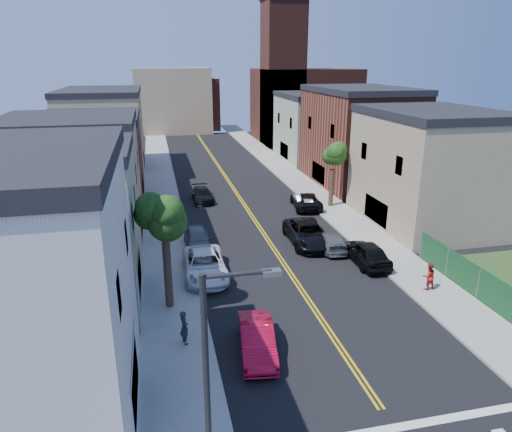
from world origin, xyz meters
TOP-DOWN VIEW (x-y plane):
  - sidewalk_left at (-7.90, 40.00)m, footprint 3.20×100.00m
  - sidewalk_right at (7.90, 40.00)m, footprint 3.20×100.00m
  - curb_left at (-6.15, 40.00)m, footprint 0.30×100.00m
  - curb_right at (6.15, 40.00)m, footprint 0.30×100.00m
  - bldg_left_palegrn at (-14.00, 16.00)m, footprint 9.00×8.00m
  - bldg_left_tan_near at (-14.00, 25.00)m, footprint 9.00×10.00m
  - bldg_left_brick at (-14.00, 36.00)m, footprint 9.00×12.00m
  - bldg_left_tan_far at (-14.00, 50.00)m, footprint 9.00×16.00m
  - bldg_right_tan at (14.00, 24.00)m, footprint 9.00×12.00m
  - bldg_right_brick at (14.00, 38.00)m, footprint 9.00×14.00m
  - bldg_right_palegrn at (14.00, 52.00)m, footprint 9.00×12.00m
  - church at (16.33, 67.07)m, footprint 16.20×14.20m
  - backdrop_left at (-4.00, 82.00)m, footprint 14.00×8.00m
  - backdrop_center at (0.00, 86.00)m, footprint 10.00×8.00m
  - fence_right at (9.50, 9.50)m, footprint 0.04×15.00m
  - tree_left_mid at (-7.88, 14.01)m, footprint 5.20×5.20m
  - tree_right_far at (7.92, 30.01)m, footprint 4.40×4.40m
  - street_lamp at (-7.01, 1.00)m, footprint 2.14×0.25m
  - red_sedan at (-4.04, 8.78)m, footprint 2.11×4.66m
  - white_pickup at (-5.50, 17.60)m, footprint 2.76×5.80m
  - grey_car_left at (-5.50, 22.34)m, footprint 1.85×4.54m
  - black_car_left at (-3.80, 34.52)m, footprint 1.90×4.54m
  - grey_car_right at (4.04, 20.19)m, footprint 2.15×4.57m
  - black_car_right at (5.50, 17.16)m, footprint 1.94×4.78m
  - silver_car_right at (5.19, 30.51)m, footprint 1.87×4.33m
  - dark_car_right_far at (5.50, 30.22)m, footprint 3.06×5.48m
  - black_suv_lane at (2.76, 21.52)m, footprint 2.97×6.09m
  - pedestrian_left at (-7.34, 10.14)m, footprint 0.58×0.73m
  - pedestrian_right at (7.38, 12.66)m, footprint 0.83×0.65m

SIDE VIEW (x-z plane):
  - sidewalk_left at x=-7.90m, z-range 0.00..0.15m
  - sidewalk_right at x=7.90m, z-range 0.00..0.15m
  - curb_left at x=-6.15m, z-range 0.00..0.15m
  - curb_right at x=6.15m, z-range 0.00..0.15m
  - grey_car_right at x=4.04m, z-range 0.00..1.29m
  - black_car_left at x=-3.80m, z-range 0.00..1.31m
  - silver_car_right at x=5.19m, z-range 0.00..1.39m
  - dark_car_right_far at x=5.50m, z-range 0.00..1.45m
  - red_sedan at x=-4.04m, z-range 0.00..1.48m
  - grey_car_left at x=-5.50m, z-range 0.00..1.55m
  - white_pickup at x=-5.50m, z-range 0.00..1.60m
  - black_car_right at x=5.50m, z-range 0.00..1.63m
  - black_suv_lane at x=2.76m, z-range 0.00..1.67m
  - pedestrian_right at x=7.38m, z-range 0.15..1.83m
  - pedestrian_left at x=-7.34m, z-range 0.15..1.89m
  - fence_right at x=9.50m, z-range 0.15..2.05m
  - bldg_left_brick at x=-14.00m, z-range 0.00..8.00m
  - bldg_left_palegrn at x=-14.00m, z-range 0.00..8.50m
  - bldg_right_palegrn at x=14.00m, z-range 0.00..8.50m
  - bldg_left_tan_near at x=-14.00m, z-range 0.00..9.00m
  - bldg_right_tan at x=14.00m, z-range 0.00..9.00m
  - street_lamp at x=-7.01m, z-range 0.72..8.72m
  - bldg_left_tan_far at x=-14.00m, z-range 0.00..9.50m
  - bldg_right_brick at x=14.00m, z-range 0.00..10.00m
  - backdrop_center at x=0.00m, z-range 0.00..10.00m
  - tree_right_far at x=7.92m, z-range 1.74..9.77m
  - backdrop_left at x=-4.00m, z-range 0.00..12.00m
  - tree_left_mid at x=-7.88m, z-range 1.94..11.23m
  - church at x=16.33m, z-range -4.06..18.54m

